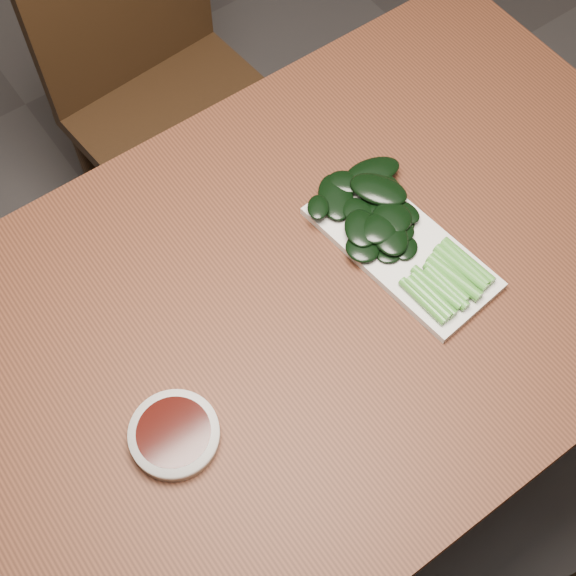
{
  "coord_description": "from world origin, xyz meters",
  "views": [
    {
      "loc": [
        -0.33,
        -0.45,
        1.81
      ],
      "look_at": [
        0.02,
        0.02,
        0.76
      ],
      "focal_mm": 50.0,
      "sensor_mm": 36.0,
      "label": 1
    }
  ],
  "objects_px": {
    "table": "(289,329)",
    "gai_lan": "(393,228)",
    "sauce_bowl": "(174,435)",
    "serving_plate": "(401,248)",
    "chair_far": "(165,90)"
  },
  "relations": [
    {
      "from": "table",
      "to": "gai_lan",
      "type": "height_order",
      "value": "gai_lan"
    },
    {
      "from": "sauce_bowl",
      "to": "serving_plate",
      "type": "height_order",
      "value": "sauce_bowl"
    },
    {
      "from": "gai_lan",
      "to": "table",
      "type": "bearing_deg",
      "value": -177.81
    },
    {
      "from": "sauce_bowl",
      "to": "gai_lan",
      "type": "bearing_deg",
      "value": 10.11
    },
    {
      "from": "chair_far",
      "to": "sauce_bowl",
      "type": "bearing_deg",
      "value": -122.73
    },
    {
      "from": "table",
      "to": "gai_lan",
      "type": "distance_m",
      "value": 0.23
    },
    {
      "from": "table",
      "to": "chair_far",
      "type": "distance_m",
      "value": 0.76
    },
    {
      "from": "serving_plate",
      "to": "gai_lan",
      "type": "xyz_separation_m",
      "value": [
        0.0,
        0.03,
        0.02
      ]
    },
    {
      "from": "sauce_bowl",
      "to": "serving_plate",
      "type": "xyz_separation_m",
      "value": [
        0.44,
        0.05,
        -0.01
      ]
    },
    {
      "from": "table",
      "to": "gai_lan",
      "type": "relative_size",
      "value": 4.32
    },
    {
      "from": "chair_far",
      "to": "gai_lan",
      "type": "xyz_separation_m",
      "value": [
        0.03,
        -0.7,
        0.29
      ]
    },
    {
      "from": "table",
      "to": "sauce_bowl",
      "type": "bearing_deg",
      "value": -163.52
    },
    {
      "from": "chair_far",
      "to": "serving_plate",
      "type": "bearing_deg",
      "value": -92.59
    },
    {
      "from": "table",
      "to": "gai_lan",
      "type": "bearing_deg",
      "value": 2.19
    },
    {
      "from": "serving_plate",
      "to": "gai_lan",
      "type": "distance_m",
      "value": 0.03
    }
  ]
}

